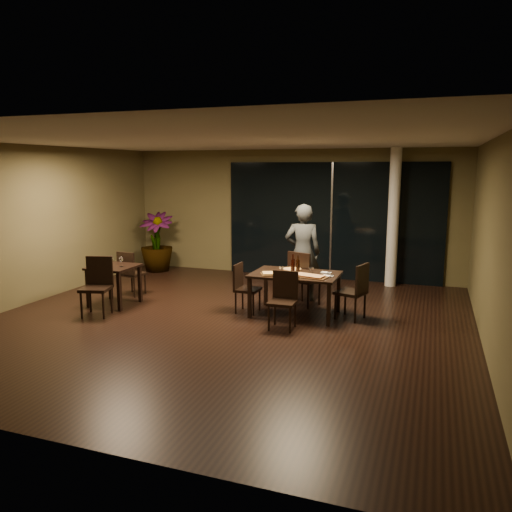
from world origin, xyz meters
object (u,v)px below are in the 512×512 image
object	(u,v)px
diner	(303,253)
chair_side_far	(130,271)
side_table	(114,272)
chair_main_left	(244,285)
bottle_b	(298,266)
potted_plant	(157,242)
chair_main_far	(302,276)
chair_main_near	(284,297)
chair_main_right	(355,289)
bottle_a	(293,264)
chair_side_near	(98,283)
bottle_c	(298,264)
main_table	(295,277)

from	to	relation	value
diner	chair_side_far	bearing A→B (deg)	0.43
side_table	chair_main_left	distance (m)	2.51
chair_side_far	bottle_b	bearing A→B (deg)	-176.83
potted_plant	chair_main_far	bearing A→B (deg)	-24.69
chair_main_near	chair_main_right	bearing A→B (deg)	36.56
chair_main_left	bottle_a	distance (m)	0.97
chair_side_far	chair_side_near	distance (m)	1.33
bottle_c	chair_main_near	bearing A→B (deg)	-89.71
bottle_c	bottle_a	bearing A→B (deg)	-118.21
side_table	chair_side_far	xyz separation A→B (m)	(-0.11, 0.68, -0.11)
chair_main_near	main_table	bearing A→B (deg)	89.14
chair_main_right	diner	xyz separation A→B (m)	(-1.18, 0.96, 0.40)
bottle_c	chair_side_far	bearing A→B (deg)	179.34
potted_plant	bottle_c	xyz separation A→B (m)	(4.30, -2.41, 0.16)
main_table	diner	xyz separation A→B (m)	(-0.14, 1.03, 0.27)
chair_main_near	diner	distance (m)	1.83
chair_main_right	chair_side_far	size ratio (longest dim) A/B	1.07
bottle_b	bottle_c	size ratio (longest dim) A/B	0.87
chair_main_near	chair_main_left	distance (m)	1.11
chair_main_near	chair_main_far	bearing A→B (deg)	89.70
main_table	bottle_c	bearing A→B (deg)	88.00
side_table	bottle_a	world-z (taller)	bottle_a
potted_plant	bottle_a	distance (m)	4.94
chair_main_far	chair_side_near	distance (m)	3.70
chair_main_right	diner	world-z (taller)	diner
chair_side_far	bottle_c	bearing A→B (deg)	-174.42
chair_main_far	potted_plant	bearing A→B (deg)	-5.29
diner	bottle_c	size ratio (longest dim) A/B	6.42
chair_main_left	chair_main_right	world-z (taller)	chair_main_right
chair_main_near	diner	size ratio (longest dim) A/B	0.49
main_table	bottle_b	bearing A→B (deg)	-8.23
chair_side_near	bottle_c	size ratio (longest dim) A/B	3.48
chair_side_near	bottle_b	size ratio (longest dim) A/B	3.99
bottle_b	chair_main_right	bearing A→B (deg)	4.32
bottle_b	bottle_c	xyz separation A→B (m)	(-0.05, 0.15, 0.02)
chair_side_far	chair_side_near	bearing A→B (deg)	105.64
diner	potted_plant	distance (m)	4.44
side_table	chair_main_left	xyz separation A→B (m)	(2.48, 0.37, -0.13)
chair_main_near	bottle_b	size ratio (longest dim) A/B	3.57
diner	bottle_a	world-z (taller)	diner
chair_side_far	chair_main_near	bearing A→B (deg)	171.52
main_table	chair_main_right	distance (m)	1.05
main_table	chair_main_left	bearing A→B (deg)	-172.12
main_table	chair_main_left	size ratio (longest dim) A/B	1.71
side_table	chair_side_near	bearing A→B (deg)	-80.37
main_table	chair_main_far	distance (m)	0.60
chair_side_far	bottle_b	distance (m)	3.59
side_table	chair_main_far	bearing A→B (deg)	17.89
side_table	potted_plant	xyz separation A→B (m)	(-0.90, 3.06, 0.11)
diner	main_table	bearing A→B (deg)	83.94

